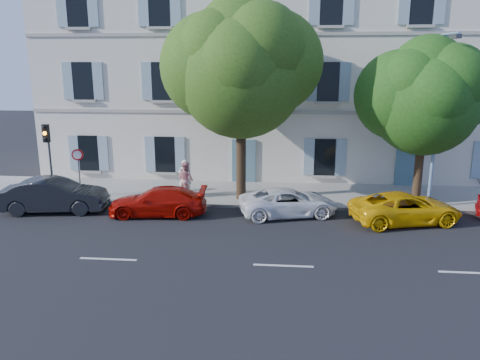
# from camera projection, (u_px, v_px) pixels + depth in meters

# --- Properties ---
(ground) EXTENTS (90.00, 90.00, 0.00)m
(ground) POSITION_uv_depth(u_px,v_px,m) (283.00, 225.00, 19.41)
(ground) COLOR black
(sidewalk) EXTENTS (36.00, 4.50, 0.15)m
(sidewalk) POSITION_uv_depth(u_px,v_px,m) (283.00, 194.00, 23.69)
(sidewalk) COLOR #A09E96
(sidewalk) RESTS_ON ground
(kerb) EXTENTS (36.00, 0.16, 0.16)m
(kerb) POSITION_uv_depth(u_px,v_px,m) (283.00, 207.00, 21.59)
(kerb) COLOR #9E998E
(kerb) RESTS_ON ground
(building) EXTENTS (28.00, 7.00, 12.00)m
(building) POSITION_uv_depth(u_px,v_px,m) (286.00, 72.00, 27.80)
(building) COLOR beige
(building) RESTS_ON ground
(car_dark_sedan) EXTENTS (4.81, 2.24, 1.53)m
(car_dark_sedan) POSITION_uv_depth(u_px,v_px,m) (54.00, 195.00, 21.03)
(car_dark_sedan) COLOR black
(car_dark_sedan) RESTS_ON ground
(car_red_coupe) EXTENTS (4.42, 2.08, 1.25)m
(car_red_coupe) POSITION_uv_depth(u_px,v_px,m) (158.00, 201.00, 20.59)
(car_red_coupe) COLOR #A30B04
(car_red_coupe) RESTS_ON ground
(car_white_coupe) EXTENTS (4.68, 3.01, 1.20)m
(car_white_coupe) POSITION_uv_depth(u_px,v_px,m) (289.00, 202.00, 20.58)
(car_white_coupe) COLOR white
(car_white_coupe) RESTS_ON ground
(car_yellow_supercar) EXTENTS (4.98, 3.19, 1.28)m
(car_yellow_supercar) POSITION_uv_depth(u_px,v_px,m) (405.00, 208.00, 19.62)
(car_yellow_supercar) COLOR #F0B30A
(car_yellow_supercar) RESTS_ON ground
(tree_left) EXTENTS (5.92, 5.92, 9.17)m
(tree_left) POSITION_uv_depth(u_px,v_px,m) (241.00, 74.00, 21.30)
(tree_left) COLOR #3A2819
(tree_left) RESTS_ON sidewalk
(tree_right) EXTENTS (4.77, 4.77, 7.34)m
(tree_right) POSITION_uv_depth(u_px,v_px,m) (425.00, 102.00, 20.73)
(tree_right) COLOR #3A2819
(tree_right) RESTS_ON sidewalk
(traffic_light) EXTENTS (0.29, 0.41, 3.61)m
(traffic_light) POSITION_uv_depth(u_px,v_px,m) (48.00, 145.00, 22.12)
(traffic_light) COLOR #383A3D
(traffic_light) RESTS_ON sidewalk
(road_sign) EXTENTS (0.55, 0.17, 2.40)m
(road_sign) POSITION_uv_depth(u_px,v_px,m) (78.00, 163.00, 22.52)
(road_sign) COLOR #383A3D
(road_sign) RESTS_ON sidewalk
(street_lamp) EXTENTS (0.32, 1.63, 7.61)m
(street_lamp) POSITION_uv_depth(u_px,v_px,m) (439.00, 113.00, 20.28)
(street_lamp) COLOR #7293BF
(street_lamp) RESTS_ON sidewalk
(pedestrian_a) EXTENTS (0.79, 0.69, 1.81)m
(pedestrian_a) POSITION_uv_depth(u_px,v_px,m) (185.00, 178.00, 23.06)
(pedestrian_a) COLOR white
(pedestrian_a) RESTS_ON sidewalk
(pedestrian_b) EXTENTS (1.09, 1.07, 1.77)m
(pedestrian_b) POSITION_uv_depth(u_px,v_px,m) (186.00, 179.00, 22.81)
(pedestrian_b) COLOR #D38887
(pedestrian_b) RESTS_ON sidewalk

